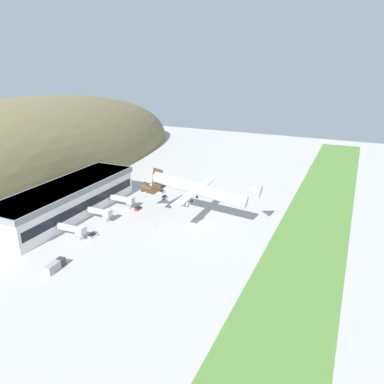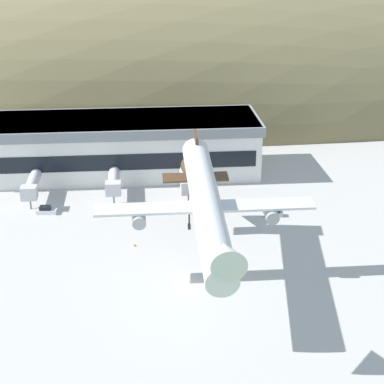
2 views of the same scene
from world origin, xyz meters
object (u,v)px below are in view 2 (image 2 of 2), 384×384
(jetway_1, at_px, (114,182))
(service_car_1, at_px, (46,211))
(jetway_0, at_px, (32,186))
(cargo_airplane, at_px, (206,204))
(service_car_3, at_px, (298,203))
(traffic_cone_0, at_px, (135,245))
(terminal_building, at_px, (111,143))
(jetway_2, at_px, (187,180))
(service_car_2, at_px, (274,213))
(service_car_0, at_px, (192,208))
(traffic_cone_1, at_px, (217,233))

(jetway_1, bearing_deg, service_car_1, -154.02)
(jetway_0, xyz_separation_m, cargo_airplane, (34.47, -36.79, 10.19))
(service_car_3, bearing_deg, traffic_cone_0, -155.39)
(terminal_building, height_order, jetway_2, terminal_building)
(terminal_building, bearing_deg, jetway_2, -44.73)
(terminal_building, relative_size, service_car_3, 16.81)
(service_car_1, bearing_deg, service_car_2, -6.47)
(jetway_0, xyz_separation_m, service_car_0, (34.67, -7.55, -3.37))
(service_car_2, distance_m, traffic_cone_1, 15.09)
(jetway_1, height_order, service_car_2, jetway_1)
(jetway_0, bearing_deg, traffic_cone_1, -26.80)
(jetway_1, relative_size, service_car_1, 2.70)
(jetway_2, height_order, cargo_airplane, cargo_airplane)
(jetway_0, height_order, jetway_2, same)
(terminal_building, height_order, jetway_0, terminal_building)
(cargo_airplane, xyz_separation_m, service_car_0, (0.20, 29.24, -13.55))
(traffic_cone_0, height_order, traffic_cone_1, same)
(cargo_airplane, relative_size, service_car_1, 12.03)
(terminal_building, bearing_deg, jetway_0, -134.63)
(terminal_building, distance_m, service_car_2, 45.86)
(traffic_cone_1, bearing_deg, service_car_2, 30.49)
(jetway_2, relative_size, service_car_0, 3.21)
(jetway_1, xyz_separation_m, cargo_airplane, (16.58, -37.29, 10.19))
(jetway_0, bearing_deg, jetway_2, 0.18)
(traffic_cone_1, bearing_deg, service_car_1, 159.52)
(traffic_cone_0, bearing_deg, traffic_cone_1, 12.88)
(jetway_0, distance_m, service_car_1, 8.09)
(terminal_building, height_order, traffic_cone_1, terminal_building)
(jetway_0, height_order, traffic_cone_0, jetway_0)
(service_car_3, bearing_deg, service_car_2, -142.27)
(jetway_1, bearing_deg, jetway_2, -1.39)
(jetway_1, height_order, service_car_3, jetway_1)
(terminal_building, relative_size, service_car_0, 18.35)
(jetway_2, bearing_deg, jetway_0, -179.82)
(jetway_0, bearing_deg, service_car_1, -60.67)
(terminal_building, relative_size, cargo_airplane, 1.36)
(service_car_3, bearing_deg, jetway_1, 169.65)
(jetway_0, bearing_deg, traffic_cone_0, -46.19)
(jetway_0, relative_size, service_car_0, 3.26)
(terminal_building, height_order, jetway_1, terminal_building)
(terminal_building, distance_m, traffic_cone_0, 41.55)
(cargo_airplane, distance_m, service_car_2, 33.14)
(jetway_2, relative_size, traffic_cone_1, 21.81)
(jetway_2, distance_m, service_car_0, 8.38)
(cargo_airplane, bearing_deg, service_car_0, 89.60)
(jetway_2, bearing_deg, traffic_cone_1, -77.30)
(jetway_0, height_order, service_car_3, jetway_0)
(terminal_building, distance_m, cargo_airplane, 57.12)
(cargo_airplane, distance_m, service_car_0, 32.22)
(terminal_building, bearing_deg, jetway_1, -86.96)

